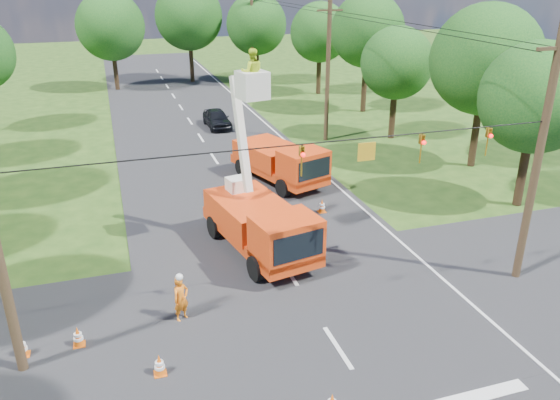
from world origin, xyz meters
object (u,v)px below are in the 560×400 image
object	(u,v)px
pole_right_far	(252,36)
second_truck	(281,162)
bucket_truck	(260,215)
traffic_cone_3	(322,206)
traffic_cone_6	(22,347)
ground_worker	(181,299)
traffic_cone_4	(159,365)
tree_right_e	(320,32)
tree_far_b	(189,16)
tree_right_a	(536,98)
pole_right_near	(539,154)
traffic_cone_7	(304,170)
pole_right_mid	(328,67)
tree_right_c	(397,63)
traffic_cone_2	(310,233)
tree_far_a	(110,26)
traffic_cone_5	(78,337)
tree_far_c	(256,24)
distant_car	(217,118)
tree_right_b	(486,60)
tree_right_d	(368,31)

from	to	relation	value
pole_right_far	second_truck	bearing A→B (deg)	-101.82
bucket_truck	traffic_cone_3	size ratio (longest dim) A/B	11.95
traffic_cone_3	traffic_cone_6	size ratio (longest dim) A/B	1.00
ground_worker	traffic_cone_3	xyz separation A→B (m)	(7.98, 7.00, -0.48)
bucket_truck	traffic_cone_4	world-z (taller)	bucket_truck
tree_right_e	tree_far_b	world-z (taller)	tree_far_b
tree_right_a	pole_right_near	bearing A→B (deg)	-129.81
pole_right_near	pole_right_far	distance (m)	40.00
traffic_cone_7	pole_right_mid	size ratio (longest dim) A/B	0.07
tree_right_a	tree_right_c	xyz separation A→B (m)	(-0.30, 13.00, -0.25)
pole_right_far	traffic_cone_2	bearing A→B (deg)	-100.90
traffic_cone_7	tree_right_a	xyz separation A→B (m)	(9.07, -7.35, 5.20)
pole_right_far	tree_far_a	bearing A→B (deg)	167.47
traffic_cone_5	tree_far_c	xyz separation A→B (m)	(17.40, 41.33, 5.70)
distant_car	tree_right_e	world-z (taller)	tree_right_e
traffic_cone_6	tree_right_e	size ratio (longest dim) A/B	0.08
tree_far_a	tree_far_b	xyz separation A→B (m)	(8.00, 2.00, 0.62)
tree_right_a	tree_right_b	size ratio (longest dim) A/B	0.86
bucket_truck	tree_right_c	size ratio (longest dim) A/B	1.08
distant_car	tree_right_a	xyz separation A→B (m)	(11.75, -19.62, 4.86)
distant_car	traffic_cone_7	bearing A→B (deg)	-79.18
tree_right_d	tree_right_e	world-z (taller)	tree_right_d
distant_car	traffic_cone_3	xyz separation A→B (m)	(1.72, -17.51, -0.34)
second_truck	traffic_cone_4	world-z (taller)	second_truck
ground_worker	pole_right_mid	size ratio (longest dim) A/B	0.17
traffic_cone_5	traffic_cone_4	bearing A→B (deg)	-42.99
distant_car	traffic_cone_6	bearing A→B (deg)	-115.89
pole_right_mid	ground_worker	bearing A→B (deg)	-124.56
traffic_cone_7	tree_far_a	distance (m)	31.65
tree_right_b	tree_right_d	xyz separation A→B (m)	(-0.20, 15.00, 0.24)
second_truck	tree_right_b	bearing A→B (deg)	-21.62
distant_car	tree_far_b	bearing A→B (deg)	84.79
traffic_cone_5	tree_far_c	bearing A→B (deg)	67.17
second_truck	tree_right_c	size ratio (longest dim) A/B	0.88
pole_right_far	tree_right_a	size ratio (longest dim) A/B	1.21
pole_right_near	traffic_cone_7	bearing A→B (deg)	106.94
traffic_cone_5	pole_right_mid	size ratio (longest dim) A/B	0.07
traffic_cone_4	tree_right_e	distance (m)	41.68
tree_right_d	tree_right_b	bearing A→B (deg)	-89.24
traffic_cone_7	tree_right_c	size ratio (longest dim) A/B	0.09
tree_far_b	tree_far_c	size ratio (longest dim) A/B	1.12
tree_right_a	tree_right_c	distance (m)	13.01
traffic_cone_5	pole_right_far	xyz separation A→B (m)	(16.40, 39.33, 4.75)
tree_far_a	tree_right_e	bearing A→B (deg)	-23.05
tree_far_c	second_truck	bearing A→B (deg)	-102.91
bucket_truck	pole_right_mid	distance (m)	17.85
pole_right_far	tree_far_c	bearing A→B (deg)	63.43
traffic_cone_4	pole_right_near	world-z (taller)	pole_right_near
traffic_cone_4	traffic_cone_5	size ratio (longest dim) A/B	1.00
traffic_cone_2	tree_right_b	xyz separation A→B (m)	(13.16, 6.55, 6.08)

